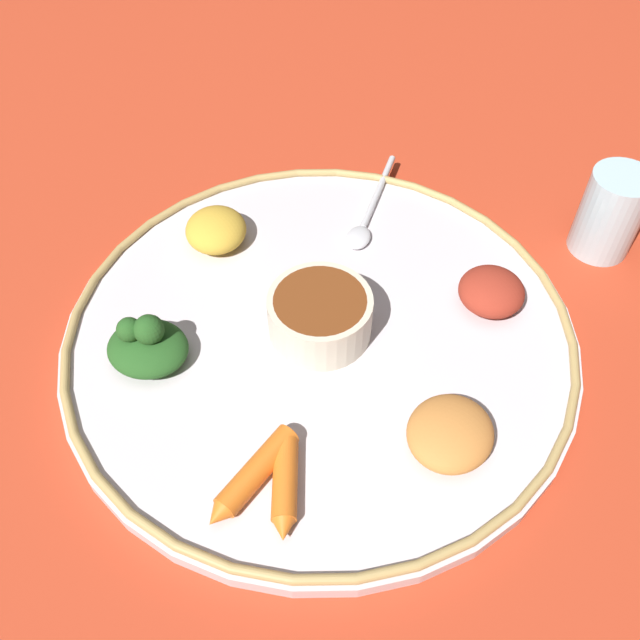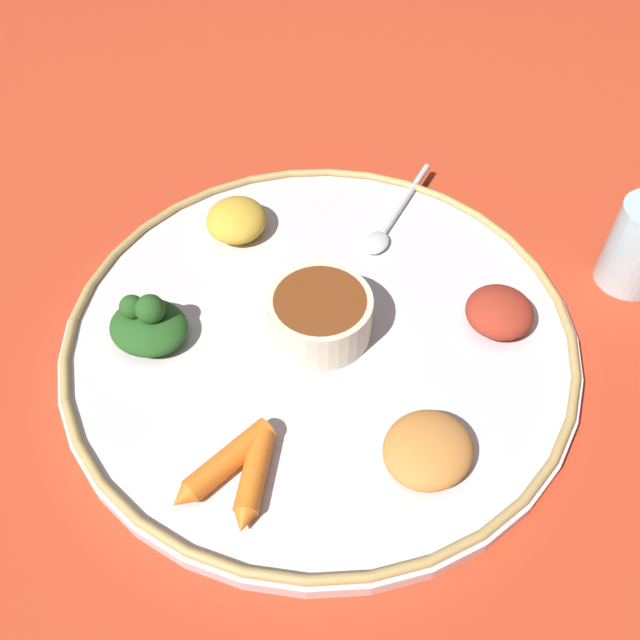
{
  "view_description": "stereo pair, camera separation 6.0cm",
  "coord_description": "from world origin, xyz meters",
  "px_view_note": "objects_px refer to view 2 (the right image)",
  "views": [
    {
      "loc": [
        -0.3,
        -0.24,
        0.49
      ],
      "look_at": [
        0.0,
        0.0,
        0.03
      ],
      "focal_mm": 38.3,
      "sensor_mm": 36.0,
      "label": 1
    },
    {
      "loc": [
        -0.26,
        -0.28,
        0.49
      ],
      "look_at": [
        0.0,
        0.0,
        0.03
      ],
      "focal_mm": 38.3,
      "sensor_mm": 36.0,
      "label": 2
    }
  ],
  "objects_px": {
    "carrot_near_spoon": "(224,464)",
    "drinking_glass": "(638,250)",
    "center_bowl": "(320,314)",
    "spoon": "(390,222)",
    "carrot_outer": "(253,479)",
    "greens_pile": "(148,324)"
  },
  "relations": [
    {
      "from": "spoon",
      "to": "drinking_glass",
      "type": "relative_size",
      "value": 1.69
    },
    {
      "from": "spoon",
      "to": "drinking_glass",
      "type": "bearing_deg",
      "value": -57.76
    },
    {
      "from": "carrot_near_spoon",
      "to": "carrot_outer",
      "type": "xyz_separation_m",
      "value": [
        0.01,
        -0.02,
        -0.0
      ]
    },
    {
      "from": "drinking_glass",
      "to": "center_bowl",
      "type": "bearing_deg",
      "value": 151.94
    },
    {
      "from": "greens_pile",
      "to": "carrot_near_spoon",
      "type": "relative_size",
      "value": 0.95
    },
    {
      "from": "center_bowl",
      "to": "drinking_glass",
      "type": "height_order",
      "value": "drinking_glass"
    },
    {
      "from": "center_bowl",
      "to": "spoon",
      "type": "relative_size",
      "value": 0.61
    },
    {
      "from": "center_bowl",
      "to": "spoon",
      "type": "distance_m",
      "value": 0.16
    },
    {
      "from": "spoon",
      "to": "carrot_outer",
      "type": "bearing_deg",
      "value": -155.34
    },
    {
      "from": "center_bowl",
      "to": "spoon",
      "type": "height_order",
      "value": "center_bowl"
    },
    {
      "from": "greens_pile",
      "to": "carrot_outer",
      "type": "distance_m",
      "value": 0.17
    },
    {
      "from": "carrot_near_spoon",
      "to": "drinking_glass",
      "type": "bearing_deg",
      "value": -12.55
    },
    {
      "from": "carrot_near_spoon",
      "to": "carrot_outer",
      "type": "distance_m",
      "value": 0.03
    },
    {
      "from": "greens_pile",
      "to": "drinking_glass",
      "type": "xyz_separation_m",
      "value": [
        0.39,
        -0.24,
        0.01
      ]
    },
    {
      "from": "spoon",
      "to": "greens_pile",
      "type": "relative_size",
      "value": 1.7
    },
    {
      "from": "spoon",
      "to": "greens_pile",
      "type": "bearing_deg",
      "value": 170.91
    },
    {
      "from": "spoon",
      "to": "carrot_near_spoon",
      "type": "relative_size",
      "value": 1.62
    },
    {
      "from": "carrot_near_spoon",
      "to": "drinking_glass",
      "type": "xyz_separation_m",
      "value": [
        0.42,
        -0.09,
        0.01
      ]
    },
    {
      "from": "carrot_near_spoon",
      "to": "drinking_glass",
      "type": "height_order",
      "value": "drinking_glass"
    },
    {
      "from": "spoon",
      "to": "drinking_glass",
      "type": "distance_m",
      "value": 0.24
    },
    {
      "from": "center_bowl",
      "to": "carrot_near_spoon",
      "type": "height_order",
      "value": "center_bowl"
    },
    {
      "from": "spoon",
      "to": "carrot_outer",
      "type": "xyz_separation_m",
      "value": [
        -0.29,
        -0.13,
        0.01
      ]
    }
  ]
}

